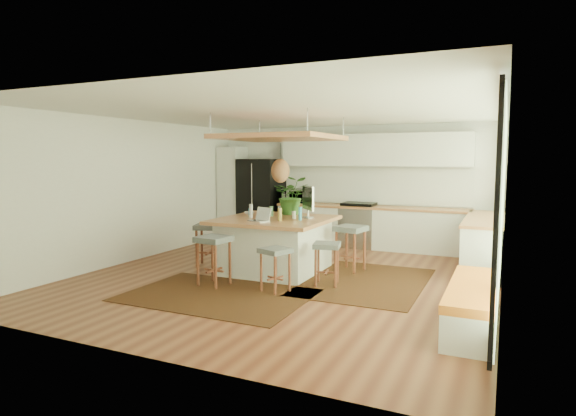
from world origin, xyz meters
The scene contains 37 objects.
floor centered at (0.00, 0.00, 0.00)m, with size 7.00×7.00×0.00m, color #592919.
ceiling centered at (0.00, 0.00, 2.70)m, with size 7.00×7.00×0.00m, color white.
wall_back centered at (0.00, 3.50, 1.35)m, with size 6.50×6.50×0.00m, color silver.
wall_front centered at (0.00, -3.50, 1.35)m, with size 6.50×6.50×0.00m, color silver.
wall_left centered at (-3.25, 0.00, 1.35)m, with size 7.00×7.00×0.00m, color silver.
wall_right centered at (3.25, 0.00, 1.35)m, with size 7.00×7.00×0.00m, color silver.
window_wall centered at (3.22, 0.00, 1.40)m, with size 0.10×6.20×2.60m, color black, non-canonical shape.
pantry centered at (-2.95, 3.18, 1.12)m, with size 0.55×0.60×2.25m, color silver.
back_counter_base centered at (0.55, 3.18, 0.44)m, with size 4.20×0.60×0.88m, color silver.
back_counter_top centered at (0.55, 3.18, 0.90)m, with size 4.24×0.64×0.05m, color #9F5B38.
backsplash centered at (0.55, 3.48, 1.35)m, with size 4.20×0.02×0.80m, color white.
upper_cabinets centered at (0.55, 3.32, 2.15)m, with size 4.20×0.34×0.70m, color silver.
range centered at (0.30, 3.18, 0.50)m, with size 0.76×0.62×1.00m, color #A5A5AA, non-canonical shape.
right_counter_base centered at (2.93, 2.00, 0.44)m, with size 0.60×2.50×0.88m, color silver.
right_counter_top centered at (2.93, 2.00, 0.90)m, with size 0.64×2.54×0.05m, color #9F5B38.
window_bench centered at (2.95, -1.20, 0.25)m, with size 0.52×2.00×0.50m, color silver, non-canonical shape.
ceiling_panel centered at (-0.30, 0.40, 2.05)m, with size 1.86×1.86×0.80m, color #9F5B38, non-canonical shape.
rug_near centered at (-0.46, -1.37, 0.01)m, with size 2.60×1.80×0.01m, color black.
rug_right centered at (1.28, 0.25, 0.01)m, with size 1.80×2.60×0.01m, color black.
fridge centered at (-2.13, 3.16, 0.93)m, with size 0.97×0.76×1.95m, color black, non-canonical shape.
island centered at (-0.38, 0.34, 0.47)m, with size 1.85×1.85×0.93m, color #9F5B38, non-canonical shape.
stool_near_left centered at (-0.81, -0.93, 0.35)m, with size 0.46×0.46×0.77m, color #4E5457, non-canonical shape.
stool_near_right centered at (0.21, -0.85, 0.35)m, with size 0.39×0.39×0.65m, color #4E5457, non-canonical shape.
stool_right_front centered at (0.78, -0.20, 0.35)m, with size 0.40×0.40×0.67m, color #4E5457, non-canonical shape.
stool_right_back centered at (0.83, 0.87, 0.35)m, with size 0.47×0.47×0.80m, color #4E5457, non-canonical shape.
stool_left_side centered at (-1.67, 0.20, 0.35)m, with size 0.45×0.45×0.77m, color #4E5457, non-canonical shape.
laptop centered at (-0.43, -0.16, 1.05)m, with size 0.33×0.35×0.24m, color #A5A5AA, non-canonical shape.
monitor centered at (0.13, 0.61, 1.19)m, with size 0.61×0.22×0.57m, color #A5A5AA, non-canonical shape.
microwave centered at (-1.25, 3.15, 1.13)m, with size 0.60×0.33×0.41m, color #A5A5AA.
island_plant centered at (-0.35, 0.98, 1.21)m, with size 0.64×0.71×0.55m, color #1E4C19.
island_bowl centered at (-1.06, 0.66, 0.95)m, with size 0.19×0.19×0.05m, color silver.
island_bottle_0 centered at (-0.93, 0.44, 1.03)m, with size 0.07×0.07×0.19m, color #37A6DD.
island_bottle_1 centered at (-0.78, 0.19, 1.03)m, with size 0.07×0.07×0.19m, color silver.
island_bottle_2 centered at (-0.13, 0.04, 1.03)m, with size 0.07×0.07×0.19m, color olive.
island_bottle_3 centered at (-0.03, 0.39, 1.03)m, with size 0.07×0.07×0.19m, color silver.
island_bottle_4 centered at (-0.58, 0.59, 1.03)m, with size 0.07×0.07×0.19m, color #447249.
island_bottle_5 centered at (0.12, 0.24, 1.03)m, with size 0.07×0.07×0.19m, color #37A6DD.
Camera 1 is at (3.26, -7.04, 1.95)m, focal length 29.82 mm.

